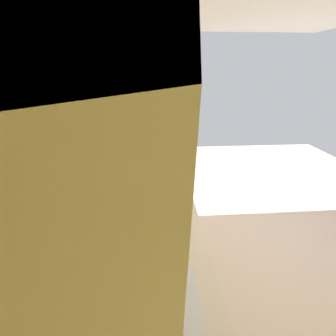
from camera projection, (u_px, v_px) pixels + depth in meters
name	position (u px, v px, depth m)	size (l,w,h in m)	color
ground_plane	(251.00, 233.00, 2.64)	(6.71, 6.71, 0.00)	beige
wall_back	(122.00, 148.00, 1.95)	(4.32, 0.12, 2.62)	#E6CB79
counter_run	(160.00, 236.00, 2.01)	(3.40, 0.65, 0.92)	beige
upper_cabinets	(135.00, 82.00, 1.32)	(2.70, 0.32, 0.71)	beige
window_back_wall	(89.00, 276.00, 0.77)	(0.42, 0.02, 0.58)	#997A4C
oven_range	(158.00, 156.00, 3.82)	(0.71, 0.65, 1.10)	#B7BABF
sink_basin	(163.00, 316.00, 0.95)	(0.50, 0.38, 0.25)	#B7BABF
microwave	(157.00, 189.00, 1.70)	(0.46, 0.35, 0.31)	#B7BABF
bowl	(165.00, 154.00, 2.73)	(0.19, 0.19, 0.06)	gold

